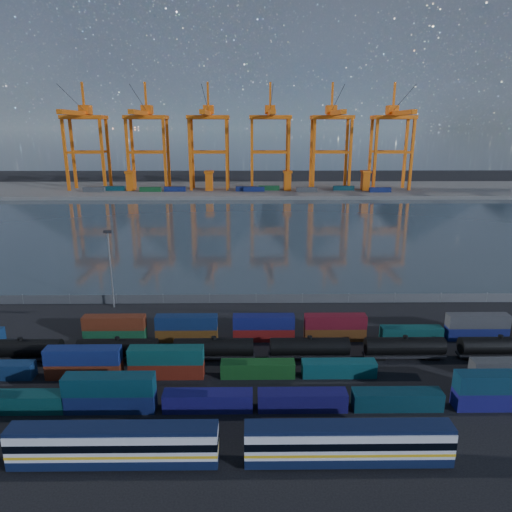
{
  "coord_description": "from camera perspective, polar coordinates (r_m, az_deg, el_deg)",
  "views": [
    {
      "loc": [
        -1.06,
        -64.02,
        36.32
      ],
      "look_at": [
        0.0,
        30.0,
        10.0
      ],
      "focal_mm": 32.0,
      "sensor_mm": 36.0,
      "label": 1
    }
  ],
  "objects": [
    {
      "name": "far_quay",
      "position": [
        276.29,
        -0.42,
        8.29
      ],
      "size": [
        700.0,
        70.0,
        2.0
      ],
      "primitive_type": "cube",
      "color": "#514F4C",
      "rests_on": "ground"
    },
    {
      "name": "harbor_water",
      "position": [
        172.88,
        -0.28,
        3.51
      ],
      "size": [
        700.0,
        700.0,
        0.0
      ],
      "primitive_type": "plane",
      "color": "#303E46",
      "rests_on": "ground"
    },
    {
      "name": "container_row_north",
      "position": [
        82.26,
        5.84,
        -9.06
      ],
      "size": [
        140.21,
        2.21,
        4.7
      ],
      "color": "navy",
      "rests_on": "ground"
    },
    {
      "name": "straddle_carriers",
      "position": [
        265.56,
        -0.97,
        9.47
      ],
      "size": [
        140.0,
        7.0,
        11.1
      ],
      "color": "orange",
      "rests_on": "far_quay"
    },
    {
      "name": "yard_light_mast",
      "position": [
        98.34,
        -17.74,
        -1.08
      ],
      "size": [
        1.6,
        0.4,
        16.6
      ],
      "color": "slate",
      "rests_on": "ground"
    },
    {
      "name": "container_row_mid",
      "position": [
        71.0,
        1.71,
        -13.59
      ],
      "size": [
        141.04,
        2.28,
        4.85
      ],
      "color": "#414347",
      "rests_on": "ground"
    },
    {
      "name": "gantry_cranes",
      "position": [
        267.47,
        -2.11,
        15.91
      ],
      "size": [
        198.61,
        45.32,
        61.38
      ],
      "color": "orange",
      "rests_on": "ground"
    },
    {
      "name": "quay_containers",
      "position": [
        261.76,
        -2.85,
        8.37
      ],
      "size": [
        172.58,
        10.99,
        2.6
      ],
      "color": "navy",
      "rests_on": "far_quay"
    },
    {
      "name": "container_row_south",
      "position": [
        63.52,
        -0.89,
        -17.08
      ],
      "size": [
        139.92,
        2.43,
        5.17
      ],
      "color": "#3B3F40",
      "rests_on": "ground"
    },
    {
      "name": "ground",
      "position": [
        73.61,
        0.27,
        -13.93
      ],
      "size": [
        700.0,
        700.0,
        0.0
      ],
      "primitive_type": "plane",
      "color": "black",
      "rests_on": "ground"
    },
    {
      "name": "distant_mountains",
      "position": [
        1675.38,
        1.67,
        21.94
      ],
      "size": [
        2470.0,
        1100.0,
        520.0
      ],
      "color": "#1E2630",
      "rests_on": "ground"
    },
    {
      "name": "waterfront_fence",
      "position": [
        98.57,
        0.01,
        -5.36
      ],
      "size": [
        160.12,
        0.12,
        2.2
      ],
      "color": "#595B5E",
      "rests_on": "ground"
    },
    {
      "name": "passenger_train",
      "position": [
        56.92,
        -17.31,
        -21.68
      ],
      "size": [
        75.11,
        2.85,
        4.9
      ],
      "color": "silver",
      "rests_on": "ground"
    },
    {
      "name": "tanker_string",
      "position": [
        75.58,
        -5.28,
        -11.4
      ],
      "size": [
        137.26,
        2.85,
        4.08
      ],
      "color": "black",
      "rests_on": "ground"
    }
  ]
}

